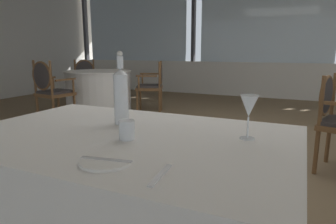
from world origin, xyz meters
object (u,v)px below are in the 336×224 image
(wine_glass, at_px, (249,107))
(dining_chair_0_1, at_px, (50,87))
(side_plate, at_px, (106,161))
(dining_chair_0_0, at_px, (86,78))
(water_bottle, at_px, (121,95))
(dining_chair_0_2, at_px, (154,82))
(water_tumbler, at_px, (127,130))

(wine_glass, xyz_separation_m, dining_chair_0_1, (-3.40, 2.18, -0.32))
(side_plate, height_order, dining_chair_0_0, dining_chair_0_0)
(dining_chair_0_1, bearing_deg, side_plate, -123.35)
(side_plate, relative_size, water_bottle, 0.49)
(dining_chair_0_2, bearing_deg, dining_chair_0_0, -30.05)
(dining_chair_0_1, bearing_deg, dining_chair_0_2, -29.88)
(side_plate, xyz_separation_m, dining_chair_0_1, (-3.02, 2.65, -0.19))
(water_bottle, relative_size, dining_chair_0_1, 0.37)
(water_bottle, xyz_separation_m, dining_chair_0_0, (-3.43, 3.84, -0.36))
(water_bottle, bearing_deg, dining_chair_0_2, 114.91)
(dining_chair_0_1, xyz_separation_m, dining_chair_0_2, (1.10, 1.41, -0.02))
(wine_glass, bearing_deg, dining_chair_0_2, 122.67)
(dining_chair_0_2, bearing_deg, water_tumbler, 93.74)
(water_bottle, relative_size, wine_glass, 1.95)
(water_tumbler, xyz_separation_m, dining_chair_0_2, (-1.84, 3.81, -0.25))
(dining_chair_0_0, bearing_deg, water_tumbler, -10.40)
(water_tumbler, bearing_deg, dining_chair_0_2, 115.75)
(side_plate, bearing_deg, water_tumbler, 107.27)
(water_tumbler, distance_m, dining_chair_0_1, 3.80)
(wine_glass, distance_m, dining_chair_0_0, 5.60)
(wine_glass, xyz_separation_m, dining_chair_0_2, (-2.30, 3.59, -0.34))
(wine_glass, bearing_deg, water_tumbler, -154.59)
(water_tumbler, xyz_separation_m, dining_chair_0_1, (-2.94, 2.40, -0.23))
(dining_chair_0_0, bearing_deg, water_bottle, -10.18)
(side_plate, distance_m, dining_chair_0_1, 4.02)
(wine_glass, bearing_deg, dining_chair_0_0, 136.68)
(side_plate, height_order, dining_chair_0_1, dining_chair_0_1)
(wine_glass, height_order, dining_chair_0_2, wine_glass)
(dining_chair_0_1, distance_m, dining_chair_0_2, 1.79)
(side_plate, xyz_separation_m, water_tumbler, (-0.08, 0.26, 0.04))
(side_plate, relative_size, dining_chair_0_0, 0.19)
(side_plate, distance_m, water_tumbler, 0.27)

